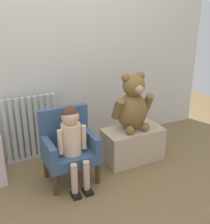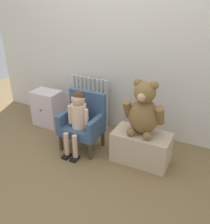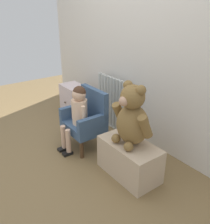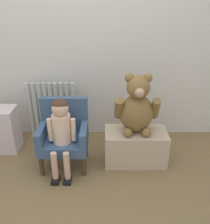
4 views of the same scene
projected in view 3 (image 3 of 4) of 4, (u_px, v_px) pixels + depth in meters
name	position (u px, v px, depth m)	size (l,w,h in m)	color
ground_plane	(49.00, 165.00, 2.58)	(6.00, 6.00, 0.00)	brown
back_wall	(139.00, 36.00, 2.72)	(3.80, 0.05, 2.40)	silver
radiator	(111.00, 103.00, 3.25)	(0.56, 0.05, 0.68)	#B9BEBA
small_dresser	(74.00, 102.00, 3.52)	(0.37, 0.28, 0.49)	silver
child_armchair	(87.00, 119.00, 2.81)	(0.46, 0.37, 0.67)	#3A5477
child_figure	(78.00, 109.00, 2.70)	(0.25, 0.35, 0.74)	beige
low_bench	(129.00, 159.00, 2.38)	(0.61, 0.33, 0.34)	tan
large_teddy_bear	(132.00, 118.00, 2.22)	(0.42, 0.30, 0.58)	brown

